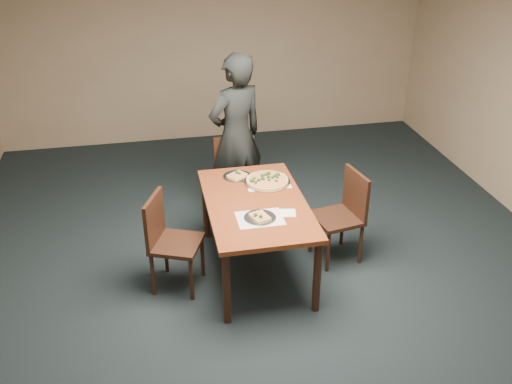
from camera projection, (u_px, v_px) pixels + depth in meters
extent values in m
plane|color=black|center=(278.00, 304.00, 5.07)|extent=(8.00, 8.00, 0.00)
plane|color=tan|center=(212.00, 41.00, 7.86)|extent=(6.00, 0.00, 6.00)
cube|color=#5E2712|center=(256.00, 204.00, 5.19)|extent=(0.90, 1.50, 0.04)
cylinder|color=black|center=(227.00, 288.00, 4.71)|extent=(0.07, 0.07, 0.70)
cylinder|color=black|center=(206.00, 207.00, 5.90)|extent=(0.07, 0.07, 0.70)
cylinder|color=black|center=(317.00, 277.00, 4.85)|extent=(0.07, 0.07, 0.70)
cylinder|color=black|center=(279.00, 200.00, 6.04)|extent=(0.07, 0.07, 0.70)
cube|color=black|center=(238.00, 182.00, 6.19)|extent=(0.46, 0.46, 0.04)
cylinder|color=black|center=(226.00, 211.00, 6.10)|extent=(0.04, 0.04, 0.43)
cylinder|color=black|center=(218.00, 195.00, 6.41)|extent=(0.04, 0.04, 0.43)
cylinder|color=black|center=(258.00, 206.00, 6.20)|extent=(0.04, 0.04, 0.43)
cylinder|color=black|center=(249.00, 191.00, 6.50)|extent=(0.04, 0.04, 0.43)
cube|color=black|center=(233.00, 155.00, 6.24)|extent=(0.42, 0.07, 0.44)
cube|color=black|center=(177.00, 244.00, 5.11)|extent=(0.55, 0.55, 0.04)
cylinder|color=black|center=(192.00, 279.00, 5.04)|extent=(0.04, 0.04, 0.43)
cylinder|color=black|center=(153.00, 275.00, 5.10)|extent=(0.04, 0.04, 0.43)
cylinder|color=black|center=(202.00, 257.00, 5.35)|extent=(0.04, 0.04, 0.43)
cylinder|color=black|center=(166.00, 253.00, 5.41)|extent=(0.04, 0.04, 0.43)
cube|color=black|center=(154.00, 219.00, 5.03)|extent=(0.19, 0.40, 0.44)
cube|color=black|center=(337.00, 218.00, 5.51)|extent=(0.49, 0.49, 0.04)
cylinder|color=black|center=(311.00, 233.00, 5.71)|extent=(0.04, 0.04, 0.43)
cylinder|color=black|center=(342.00, 226.00, 5.83)|extent=(0.04, 0.04, 0.43)
cylinder|color=black|center=(328.00, 252.00, 5.41)|extent=(0.04, 0.04, 0.43)
cylinder|color=black|center=(361.00, 244.00, 5.53)|extent=(0.04, 0.04, 0.43)
cube|color=black|center=(356.00, 193.00, 5.46)|extent=(0.11, 0.42, 0.44)
imported|color=black|center=(236.00, 136.00, 6.12)|extent=(0.79, 0.67, 1.82)
cube|color=white|center=(267.00, 182.00, 5.52)|extent=(0.42, 0.32, 0.00)
cube|color=white|center=(260.00, 218.00, 4.92)|extent=(0.40, 0.30, 0.00)
cylinder|color=silver|center=(267.00, 182.00, 5.52)|extent=(0.45, 0.45, 0.01)
cylinder|color=tan|center=(267.00, 180.00, 5.51)|extent=(0.41, 0.41, 0.02)
cylinder|color=#E2BA76|center=(267.00, 179.00, 5.50)|extent=(0.36, 0.36, 0.01)
sphere|color=#173E13|center=(278.00, 174.00, 5.56)|extent=(0.04, 0.04, 0.04)
sphere|color=#173E13|center=(269.00, 177.00, 5.51)|extent=(0.03, 0.03, 0.03)
sphere|color=#173E13|center=(256.00, 182.00, 5.41)|extent=(0.03, 0.03, 0.03)
sphere|color=#173E13|center=(266.00, 174.00, 5.56)|extent=(0.03, 0.03, 0.03)
sphere|color=#173E13|center=(254.00, 178.00, 5.49)|extent=(0.03, 0.03, 0.03)
sphere|color=#173E13|center=(252.00, 180.00, 5.44)|extent=(0.04, 0.04, 0.04)
sphere|color=#173E13|center=(276.00, 175.00, 5.54)|extent=(0.04, 0.04, 0.04)
sphere|color=#173E13|center=(263.00, 178.00, 5.48)|extent=(0.04, 0.04, 0.04)
sphere|color=#173E13|center=(262.00, 175.00, 5.54)|extent=(0.04, 0.04, 0.04)
sphere|color=#173E13|center=(277.00, 177.00, 5.51)|extent=(0.03, 0.03, 0.03)
sphere|color=#173E13|center=(273.00, 177.00, 5.51)|extent=(0.04, 0.04, 0.04)
sphere|color=#173E13|center=(276.00, 181.00, 5.45)|extent=(0.03, 0.03, 0.03)
sphere|color=#173E13|center=(269.00, 173.00, 5.58)|extent=(0.04, 0.04, 0.04)
sphere|color=#173E13|center=(269.00, 180.00, 5.46)|extent=(0.03, 0.03, 0.03)
sphere|color=#173E13|center=(259.00, 180.00, 5.45)|extent=(0.03, 0.03, 0.03)
cylinder|color=silver|center=(260.00, 218.00, 4.92)|extent=(0.28, 0.28, 0.01)
cube|color=tan|center=(260.00, 216.00, 4.91)|extent=(0.18, 0.20, 0.02)
cube|color=#E2BA76|center=(260.00, 215.00, 4.91)|extent=(0.14, 0.16, 0.01)
sphere|color=#173E13|center=(261.00, 216.00, 4.87)|extent=(0.03, 0.03, 0.03)
sphere|color=#173E13|center=(256.00, 215.00, 4.89)|extent=(0.03, 0.03, 0.03)
cylinder|color=silver|center=(237.00, 176.00, 5.63)|extent=(0.28, 0.28, 0.01)
cube|color=tan|center=(237.00, 175.00, 5.62)|extent=(0.21, 0.20, 0.02)
cube|color=#E2BA76|center=(237.00, 174.00, 5.61)|extent=(0.17, 0.16, 0.01)
sphere|color=#173E13|center=(239.00, 173.00, 5.61)|extent=(0.03, 0.03, 0.03)
sphere|color=#173E13|center=(237.00, 172.00, 5.62)|extent=(0.03, 0.03, 0.03)
cube|color=white|center=(288.00, 213.00, 5.00)|extent=(0.16, 0.16, 0.01)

